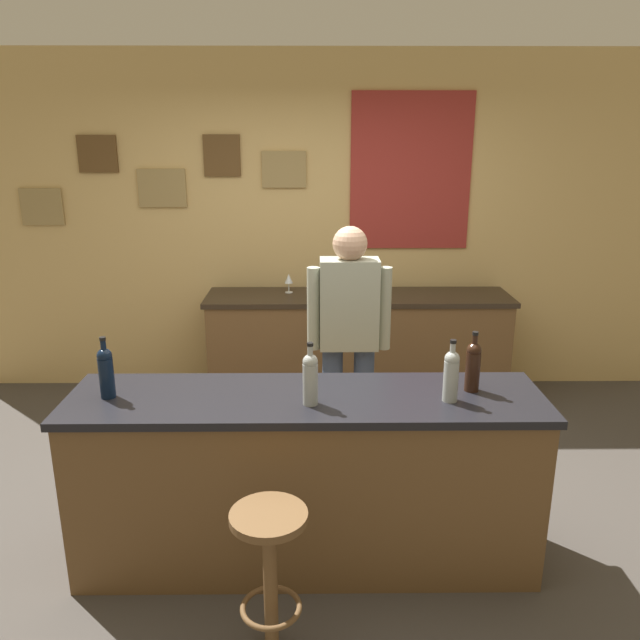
% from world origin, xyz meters
% --- Properties ---
extents(ground_plane, '(10.00, 10.00, 0.00)m').
position_xyz_m(ground_plane, '(0.00, 0.00, 0.00)').
color(ground_plane, '#423D38').
extents(back_wall, '(6.00, 0.09, 2.80)m').
position_xyz_m(back_wall, '(0.01, 2.03, 1.42)').
color(back_wall, tan).
rests_on(back_wall, ground_plane).
extents(bar_counter, '(2.33, 0.60, 0.92)m').
position_xyz_m(bar_counter, '(0.00, -0.40, 0.46)').
color(bar_counter, brown).
rests_on(bar_counter, ground_plane).
extents(side_counter, '(2.45, 0.56, 0.90)m').
position_xyz_m(side_counter, '(0.40, 1.65, 0.45)').
color(side_counter, brown).
rests_on(side_counter, ground_plane).
extents(bartender, '(0.52, 0.21, 1.62)m').
position_xyz_m(bartender, '(0.26, 0.49, 0.94)').
color(bartender, '#384766').
rests_on(bartender, ground_plane).
extents(bar_stool, '(0.32, 0.32, 0.68)m').
position_xyz_m(bar_stool, '(-0.14, -1.02, 0.46)').
color(bar_stool, brown).
rests_on(bar_stool, ground_plane).
extents(wine_bottle_a, '(0.07, 0.07, 0.31)m').
position_xyz_m(wine_bottle_a, '(-0.96, -0.41, 1.06)').
color(wine_bottle_a, black).
rests_on(wine_bottle_a, bar_counter).
extents(wine_bottle_b, '(0.07, 0.07, 0.31)m').
position_xyz_m(wine_bottle_b, '(0.02, -0.50, 1.06)').
color(wine_bottle_b, '#999E99').
rests_on(wine_bottle_b, bar_counter).
extents(wine_bottle_c, '(0.07, 0.07, 0.31)m').
position_xyz_m(wine_bottle_c, '(0.69, -0.47, 1.06)').
color(wine_bottle_c, '#999E99').
rests_on(wine_bottle_c, bar_counter).
extents(wine_bottle_d, '(0.07, 0.07, 0.31)m').
position_xyz_m(wine_bottle_d, '(0.82, -0.34, 1.06)').
color(wine_bottle_d, black).
rests_on(wine_bottle_d, bar_counter).
extents(wine_glass_a, '(0.07, 0.07, 0.16)m').
position_xyz_m(wine_glass_a, '(-0.16, 1.74, 1.01)').
color(wine_glass_a, silver).
rests_on(wine_glass_a, side_counter).
extents(wine_glass_b, '(0.07, 0.07, 0.16)m').
position_xyz_m(wine_glass_b, '(0.14, 1.65, 1.01)').
color(wine_glass_b, silver).
rests_on(wine_glass_b, side_counter).
extents(wine_glass_c, '(0.07, 0.07, 0.16)m').
position_xyz_m(wine_glass_c, '(0.52, 1.66, 1.01)').
color(wine_glass_c, silver).
rests_on(wine_glass_c, side_counter).
extents(coffee_mug, '(0.12, 0.08, 0.09)m').
position_xyz_m(coffee_mug, '(0.39, 1.58, 0.95)').
color(coffee_mug, '#338C4C').
rests_on(coffee_mug, side_counter).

